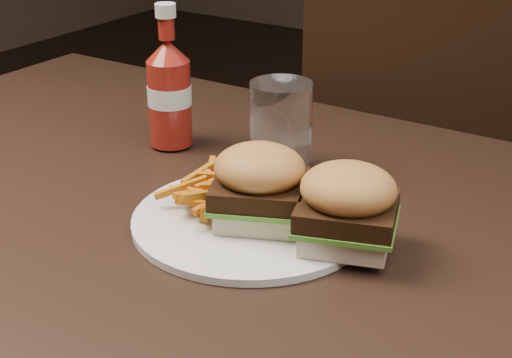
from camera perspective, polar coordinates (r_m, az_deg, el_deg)
The scene contains 8 objects.
dining_table at distance 0.88m, azimuth -3.95°, elevation -3.66°, with size 1.20×0.80×0.04m, color black.
chair_far at distance 1.59m, azimuth 12.71°, elevation -2.82°, with size 0.46×0.46×0.04m, color black.
plate at distance 0.84m, azimuth -0.37°, elevation -3.02°, with size 0.26×0.26×0.01m, color white.
sandwich_half_a at distance 0.83m, azimuth 0.25°, elevation -2.36°, with size 0.09×0.08×0.02m, color beige.
sandwich_half_b at distance 0.79m, azimuth 6.57°, elevation -4.00°, with size 0.09×0.08×0.02m, color beige.
fries_pile at distance 0.86m, azimuth -2.87°, elevation -0.50°, with size 0.10×0.10×0.04m, color #AE5900, non-canonical shape.
ketchup_bottle at distance 1.04m, azimuth -6.28°, elevation 5.52°, with size 0.06×0.06×0.11m, color maroon.
tumbler at distance 0.95m, azimuth 1.82°, elevation 3.57°, with size 0.08×0.08×0.12m, color white.
Camera 1 is at (0.47, -0.62, 1.15)m, focal length 55.00 mm.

